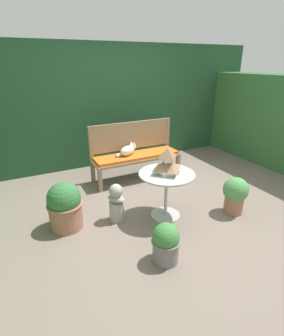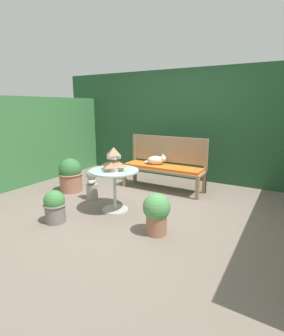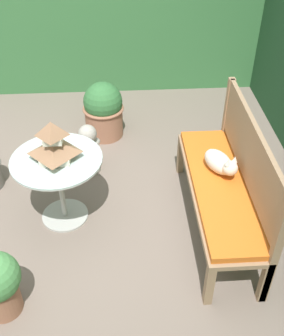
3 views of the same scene
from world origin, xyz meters
name	(u,v)px [view 1 (image 1 of 3)]	position (x,y,z in m)	size (l,w,h in m)	color
ground	(165,200)	(0.00, 0.00, 0.00)	(30.00, 30.00, 0.00)	#75665B
foliage_hedge_back	(110,103)	(0.00, 2.32, 1.17)	(6.40, 0.83, 2.33)	#234C2D
garden_bench	(137,158)	(-0.04, 0.93, 0.41)	(1.57, 0.45, 0.47)	#937556
bench_backrest	(132,138)	(-0.04, 1.13, 0.71)	(1.57, 0.06, 1.01)	#937556
cat	(128,150)	(-0.20, 0.95, 0.56)	(0.42, 0.28, 0.22)	silver
patio_table	(166,183)	(-0.23, -0.37, 0.51)	(0.74, 0.74, 0.64)	#B7B7B2
pagoda_birdhouse	(167,163)	(-0.23, -0.37, 0.79)	(0.32, 0.32, 0.35)	silver
garden_bust	(116,203)	(-0.86, -0.16, 0.26)	(0.25, 0.29, 0.53)	#A39E93
potted_plant_hedge_corner	(166,243)	(-0.69, -1.13, 0.23)	(0.31, 0.31, 0.46)	slate
potted_plant_table_near	(65,206)	(-1.50, -0.02, 0.31)	(0.45, 0.45, 0.63)	#9E664C
potted_plant_bench_left	(235,194)	(0.67, -0.72, 0.29)	(0.35, 0.35, 0.53)	#9E664C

